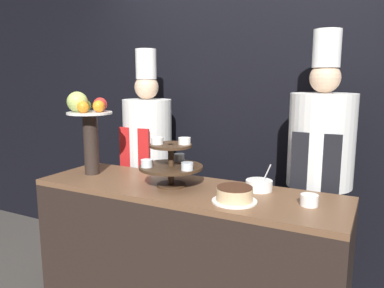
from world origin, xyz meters
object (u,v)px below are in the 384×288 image
object	(u,v)px
tiered_stand	(171,162)
chef_center_left	(320,168)
cup_white	(309,200)
chef_left	(148,155)
cake_round	(235,195)
serving_bowl_far	(259,185)
fruit_pedestal	(88,121)

from	to	relation	value
tiered_stand	chef_center_left	distance (m)	0.97
cup_white	chef_left	distance (m)	1.48
tiered_stand	cake_round	size ratio (longest dim) A/B	1.59
cake_round	chef_center_left	distance (m)	0.76
cup_white	chef_center_left	size ratio (longest dim) A/B	0.05
cake_round	cup_white	world-z (taller)	cake_round
cake_round	serving_bowl_far	xyz separation A→B (m)	(0.05, 0.26, -0.01)
fruit_pedestal	serving_bowl_far	world-z (taller)	fruit_pedestal
tiered_stand	cake_round	bearing A→B (deg)	-12.39
cake_round	chef_center_left	world-z (taller)	chef_center_left
tiered_stand	chef_left	size ratio (longest dim) A/B	0.21
cake_round	chef_center_left	xyz separation A→B (m)	(0.33, 0.68, 0.03)
cake_round	cup_white	bearing A→B (deg)	18.21
cake_round	cup_white	xyz separation A→B (m)	(0.36, 0.12, -0.01)
serving_bowl_far	chef_center_left	world-z (taller)	chef_center_left
fruit_pedestal	cup_white	size ratio (longest dim) A/B	6.15
serving_bowl_far	chef_left	size ratio (longest dim) A/B	0.09
cake_round	chef_left	xyz separation A→B (m)	(-1.01, 0.68, -0.01)
tiered_stand	serving_bowl_far	bearing A→B (deg)	18.25
cake_round	chef_left	distance (m)	1.21
chef_left	chef_center_left	world-z (taller)	chef_center_left
chef_center_left	chef_left	bearing A→B (deg)	180.00
serving_bowl_far	chef_left	bearing A→B (deg)	158.44
tiered_stand	chef_center_left	world-z (taller)	chef_center_left
tiered_stand	chef_center_left	bearing A→B (deg)	37.02
chef_left	chef_center_left	distance (m)	1.33
chef_left	chef_center_left	size ratio (longest dim) A/B	0.96
fruit_pedestal	cake_round	distance (m)	1.14
fruit_pedestal	cake_round	xyz separation A→B (m)	(1.09, -0.10, -0.32)
cup_white	chef_center_left	xyz separation A→B (m)	(-0.04, 0.56, 0.04)
chef_left	fruit_pedestal	bearing A→B (deg)	-98.22
fruit_pedestal	cup_white	world-z (taller)	fruit_pedestal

